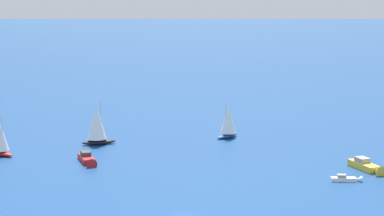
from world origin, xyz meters
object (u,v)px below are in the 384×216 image
at_px(sailboat_far_stbd, 97,125).
at_px(motorboat_mid_cluster, 348,179).
at_px(motorboat_near_centre, 368,167).
at_px(sailboat_trailing, 0,137).
at_px(sailboat_ahead, 228,121).
at_px(motorboat_offshore, 88,160).

relative_size(sailboat_far_stbd, motorboat_mid_cluster, 1.72).
bearing_deg(motorboat_near_centre, sailboat_trailing, -171.89).
bearing_deg(motorboat_mid_cluster, sailboat_trailing, -178.85).
bearing_deg(sailboat_ahead, motorboat_offshore, -121.98).
height_order(motorboat_near_centre, sailboat_far_stbd, sailboat_far_stbd).
bearing_deg(motorboat_near_centre, sailboat_far_stbd, 174.78).
distance_m(motorboat_near_centre, motorboat_offshore, 62.71).
xyz_separation_m(sailboat_far_stbd, sailboat_ahead, (29.60, 18.53, -0.69)).
relative_size(motorboat_offshore, sailboat_ahead, 0.97).
bearing_deg(sailboat_trailing, sailboat_far_stbd, 47.51).
bearing_deg(motorboat_offshore, sailboat_trailing, 179.06).
height_order(sailboat_far_stbd, sailboat_trailing, sailboat_far_stbd).
xyz_separation_m(sailboat_far_stbd, motorboat_offshore, (6.40, -18.63, -4.38)).
relative_size(motorboat_near_centre, sailboat_trailing, 1.04).
relative_size(sailboat_far_stbd, sailboat_ahead, 1.16).
bearing_deg(motorboat_offshore, sailboat_ahead, 58.02).
bearing_deg(motorboat_near_centre, motorboat_mid_cluster, -107.34).
distance_m(sailboat_far_stbd, sailboat_ahead, 34.93).
bearing_deg(sailboat_trailing, motorboat_near_centre, 8.11).
height_order(motorboat_offshore, motorboat_mid_cluster, motorboat_offshore).
bearing_deg(motorboat_mid_cluster, motorboat_offshore, -178.02).
relative_size(sailboat_ahead, motorboat_mid_cluster, 1.49).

